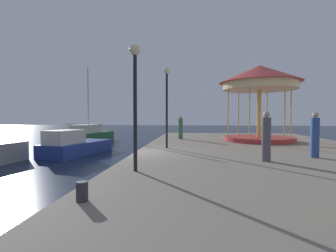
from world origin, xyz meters
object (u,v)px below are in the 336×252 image
object	(u,v)px
lamp_post_mid_promenade	(135,84)
person_mid_promenade	(315,136)
carousel	(259,85)
sailboat_green	(86,136)
person_far_corner	(266,138)
person_by_the_water	(181,128)
motorboat_blue	(75,146)
lamp_post_far_end	(167,93)
bollard_north	(82,191)

from	to	relation	value
lamp_post_mid_promenade	person_mid_promenade	distance (m)	7.85
carousel	person_mid_promenade	distance (m)	7.69
sailboat_green	person_far_corner	bearing A→B (deg)	-44.51
person_by_the_water	lamp_post_mid_promenade	bearing A→B (deg)	-94.46
motorboat_blue	lamp_post_mid_promenade	distance (m)	10.25
person_by_the_water	lamp_post_far_end	bearing A→B (deg)	-94.95
bollard_north	person_far_corner	size ratio (longest dim) A/B	0.21
carousel	person_by_the_water	bearing A→B (deg)	169.21
lamp_post_mid_promenade	person_far_corner	xyz separation A→B (m)	(4.61, 2.19, -1.83)
sailboat_green	motorboat_blue	size ratio (longest dim) A/B	1.41
motorboat_blue	lamp_post_far_end	distance (m)	7.37
motorboat_blue	person_far_corner	xyz separation A→B (m)	(10.52, -5.66, 1.08)
carousel	lamp_post_mid_promenade	size ratio (longest dim) A/B	1.41
person_mid_promenade	carousel	bearing A→B (deg)	93.57
motorboat_blue	lamp_post_mid_promenade	size ratio (longest dim) A/B	1.36
person_far_corner	person_by_the_water	world-z (taller)	person_far_corner
bollard_north	person_far_corner	distance (m)	7.15
bollard_north	person_far_corner	xyz separation A→B (m)	(5.05, 5.02, 0.71)
person_mid_promenade	motorboat_blue	bearing A→B (deg)	160.33
lamp_post_mid_promenade	person_by_the_water	world-z (taller)	lamp_post_mid_promenade
carousel	person_by_the_water	world-z (taller)	carousel
sailboat_green	motorboat_blue	bearing A→B (deg)	-71.28
motorboat_blue	carousel	size ratio (longest dim) A/B	0.97
motorboat_blue	lamp_post_mid_promenade	xyz separation A→B (m)	(5.91, -7.85, 2.92)
sailboat_green	person_by_the_water	size ratio (longest dim) A/B	4.25
carousel	bollard_north	world-z (taller)	carousel
person_mid_promenade	person_far_corner	distance (m)	2.53
lamp_post_far_end	motorboat_blue	bearing A→B (deg)	161.51
lamp_post_mid_promenade	person_mid_promenade	world-z (taller)	lamp_post_mid_promenade
lamp_post_mid_promenade	person_by_the_water	bearing A→B (deg)	85.54
sailboat_green	motorboat_blue	distance (m)	7.41
carousel	sailboat_green	bearing A→B (deg)	162.82
carousel	lamp_post_far_end	bearing A→B (deg)	-142.95
lamp_post_far_end	person_mid_promenade	world-z (taller)	lamp_post_far_end
carousel	bollard_north	bearing A→B (deg)	-117.69
sailboat_green	lamp_post_far_end	size ratio (longest dim) A/B	1.74
motorboat_blue	person_mid_promenade	distance (m)	13.64
carousel	person_far_corner	world-z (taller)	carousel
lamp_post_mid_promenade	carousel	bearing A→B (deg)	57.94
lamp_post_far_end	bollard_north	world-z (taller)	lamp_post_far_end
carousel	person_by_the_water	xyz separation A→B (m)	(-5.57, 1.06, -3.11)
bollard_north	person_mid_promenade	size ratio (longest dim) A/B	0.21
carousel	person_far_corner	distance (m)	8.87
sailboat_green	person_mid_promenade	xyz separation A→B (m)	(15.18, -11.60, 1.02)
bollard_north	person_mid_promenade	bearing A→B (deg)	39.75
person_mid_promenade	sailboat_green	bearing A→B (deg)	142.62
lamp_post_mid_promenade	motorboat_blue	bearing A→B (deg)	126.97
sailboat_green	lamp_post_mid_promenade	world-z (taller)	sailboat_green
lamp_post_far_end	bollard_north	bearing A→B (deg)	-95.59
lamp_post_far_end	person_by_the_water	size ratio (longest dim) A/B	2.45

